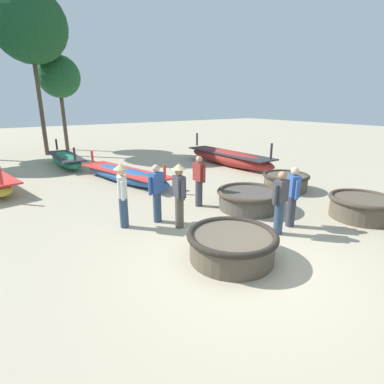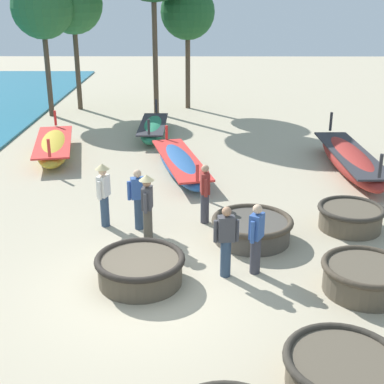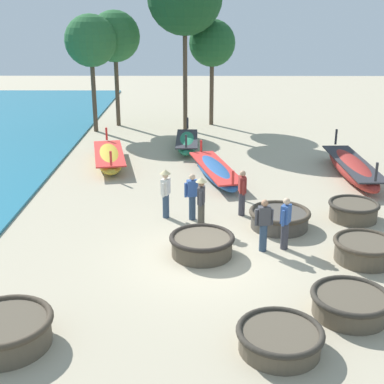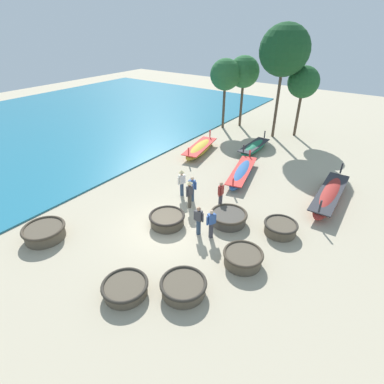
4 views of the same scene
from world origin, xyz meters
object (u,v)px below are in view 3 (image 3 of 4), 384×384
Objects in this scene: coracle_front_right at (280,338)px; long_boat_green_hull at (187,142)px; fisherman_with_hat at (285,222)px; fisherman_standing_right at (264,224)px; fisherman_hauling at (242,192)px; coracle_beside_post at (5,330)px; coracle_weathered at (365,249)px; long_boat_blue_hull at (352,168)px; fisherman_crouching at (192,196)px; long_boat_red_hull at (109,157)px; coracle_far_right at (202,244)px; fisherman_standing_left at (166,190)px; coracle_far_left at (280,218)px; long_boat_ochre_hull at (215,171)px; tree_center at (91,41)px; tree_leftmost at (212,44)px; coracle_center at (353,210)px; coracle_tilted at (350,303)px; tree_rightmost at (115,37)px; fisherman_by_coracle at (201,199)px.

long_boat_green_hull is (-2.15, 16.07, 0.06)m from coracle_front_right.
fisherman_with_hat is at bearing -75.03° from long_boat_green_hull.
fisherman_hauling is (-0.39, 2.76, 0.00)m from fisherman_standing_right.
coracle_weathered is at bearing 24.62° from coracle_beside_post.
long_boat_green_hull is (-5.11, 11.97, 0.01)m from coracle_weathered.
fisherman_crouching is (-6.52, -4.55, 0.43)m from long_boat_blue_hull.
coracle_beside_post is at bearing -90.62° from long_boat_red_hull.
coracle_far_right is 0.38× the size of long_boat_red_hull.
fisherman_standing_left is at bearing -174.76° from fisherman_hauling.
fisherman_standing_right is at bearing -122.90° from long_boat_blue_hull.
coracle_far_right is 0.95× the size of coracle_far_left.
long_boat_blue_hull is at bearing -9.64° from long_boat_red_hull.
long_boat_blue_hull is at bearing 57.10° from fisherman_standing_right.
long_boat_ochre_hull is 4.68m from long_boat_green_hull.
coracle_weathered is 6.51m from fisherman_standing_left.
coracle_beside_post is at bearing 178.61° from coracle_front_right.
coracle_far_right is at bearing -69.69° from tree_center.
tree_leftmost reaches higher than coracle_beside_post.
coracle_center is 1.06× the size of fisherman_standing_right.
long_boat_red_hull is (-7.35, 12.02, 0.04)m from coracle_tilted.
tree_leftmost is 6.75m from tree_center.
coracle_far_left is at bearing -13.30° from fisherman_crouching.
coracle_far_left is (2.49, 1.99, -0.01)m from coracle_far_right.
tree_center is 1.87m from tree_rightmost.
long_boat_red_hull is 3.09× the size of fisherman_with_hat.
long_boat_red_hull is at bearing 123.66° from fisherman_standing_right.
fisherman_with_hat is (-3.83, -6.78, 0.43)m from long_boat_blue_hull.
tree_center reaches higher than coracle_far_left.
tree_rightmost is (-5.44, -0.29, 0.39)m from tree_leftmost.
long_boat_red_hull is (-3.99, 8.93, 0.02)m from coracle_far_right.
fisherman_standing_right reaches higher than coracle_front_right.
tree_leftmost is (1.91, 14.54, 3.66)m from fisherman_standing_left.
coracle_weathered is at bearing -12.57° from fisherman_standing_right.
coracle_front_right is 21.72m from tree_center.
fisherman_with_hat is (3.00, -11.23, 0.49)m from long_boat_green_hull.
fisherman_hauling is (-0.17, 7.47, 0.56)m from coracle_front_right.
coracle_tilted is at bearing -112.54° from coracle_weathered.
coracle_center is (5.03, 2.69, -0.00)m from coracle_far_right.
fisherman_by_coracle is (-3.36, 5.08, 0.65)m from coracle_tilted.
coracle_far_right is at bearing -95.04° from long_boat_ochre_hull.
coracle_far_right is 1.18× the size of fisherman_with_hat.
fisherman_standing_left reaches higher than coracle_far_right.
fisherman_standing_right is (5.90, 4.57, 0.48)m from coracle_beside_post.
coracle_tilted is 0.38× the size of long_boat_red_hull.
long_boat_ochre_hull is 4.72m from fisherman_standing_left.
long_boat_ochre_hull is 3.14× the size of fisherman_by_coracle.
long_boat_green_hull is 0.86× the size of long_boat_red_hull.
tree_leftmost is (0.75, 17.35, 4.29)m from coracle_far_right.
coracle_weathered is at bearing 54.19° from coracle_front_right.
fisherman_by_coracle is 1.00× the size of fisherman_standing_left.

